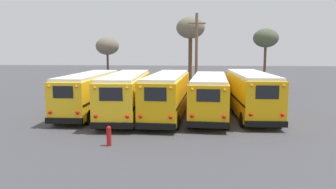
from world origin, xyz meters
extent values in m
plane|color=#424247|center=(0.00, 0.00, 0.00)|extent=(160.00, 160.00, 0.00)
cube|color=yellow|center=(-6.07, 0.20, 1.61)|extent=(2.33, 10.00, 2.53)
cube|color=white|center=(-6.07, 0.20, 2.98)|extent=(2.14, 9.60, 0.20)
cube|color=black|center=(-6.07, -4.83, 0.52)|extent=(2.36, 0.20, 0.36)
cube|color=black|center=(-6.07, -4.81, 2.31)|extent=(1.27, 0.03, 0.76)
sphere|color=red|center=(-6.94, -4.84, 1.04)|extent=(0.22, 0.22, 0.22)
sphere|color=orange|center=(-6.94, -4.84, 2.66)|extent=(0.18, 0.18, 0.18)
sphere|color=red|center=(-5.20, -4.84, 1.04)|extent=(0.22, 0.22, 0.22)
sphere|color=orange|center=(-5.20, -4.84, 2.66)|extent=(0.18, 0.18, 0.18)
cube|color=black|center=(-7.24, 0.21, 1.42)|extent=(0.03, 9.80, 0.14)
cube|color=black|center=(-4.90, 0.20, 1.42)|extent=(0.03, 9.80, 0.14)
cylinder|color=black|center=(-7.14, 3.90, 0.49)|extent=(0.28, 0.98, 0.98)
cylinder|color=black|center=(-4.99, 3.90, 0.49)|extent=(0.28, 0.98, 0.98)
cylinder|color=black|center=(-7.15, -3.49, 0.49)|extent=(0.28, 0.98, 0.98)
cylinder|color=black|center=(-4.99, -3.50, 0.49)|extent=(0.28, 0.98, 0.98)
cube|color=yellow|center=(-3.03, -0.61, 1.65)|extent=(2.90, 10.64, 2.58)
cube|color=white|center=(-3.03, -0.61, 3.04)|extent=(2.68, 10.21, 0.20)
cube|color=black|center=(-2.81, -5.91, 0.54)|extent=(2.51, 0.31, 0.36)
cube|color=black|center=(-2.81, -5.89, 2.36)|extent=(1.35, 0.09, 0.77)
sphere|color=red|center=(-3.73, -5.96, 1.07)|extent=(0.22, 0.22, 0.22)
sphere|color=orange|center=(-3.73, -5.96, 2.72)|extent=(0.18, 0.18, 0.18)
sphere|color=red|center=(-1.89, -5.88, 1.07)|extent=(0.22, 0.22, 0.22)
sphere|color=orange|center=(-1.89, -5.88, 2.72)|extent=(0.18, 0.18, 0.18)
cube|color=black|center=(-4.27, -0.66, 1.45)|extent=(0.47, 10.32, 0.14)
cube|color=black|center=(-1.80, -0.55, 1.45)|extent=(0.47, 10.32, 0.14)
cylinder|color=black|center=(-4.35, 3.31, 0.51)|extent=(0.32, 1.03, 1.02)
cylinder|color=black|center=(-2.06, 3.41, 0.51)|extent=(0.32, 1.03, 1.02)
cylinder|color=black|center=(-4.01, -4.62, 0.51)|extent=(0.32, 1.03, 1.02)
cylinder|color=black|center=(-1.72, -4.52, 0.51)|extent=(0.32, 1.03, 1.02)
cube|color=#EAAA0F|center=(0.00, -0.60, 1.64)|extent=(2.89, 10.38, 2.62)
cube|color=white|center=(0.00, -0.60, 3.05)|extent=(2.68, 9.96, 0.20)
cube|color=black|center=(-0.27, -5.76, 0.51)|extent=(2.40, 0.33, 0.36)
cube|color=black|center=(-0.27, -5.74, 2.36)|extent=(1.29, 0.10, 0.79)
sphere|color=red|center=(-1.15, -5.72, 1.05)|extent=(0.22, 0.22, 0.22)
sphere|color=orange|center=(-1.15, -5.72, 2.73)|extent=(0.18, 0.18, 0.18)
sphere|color=red|center=(0.60, -5.82, 1.05)|extent=(0.22, 0.22, 0.22)
sphere|color=orange|center=(0.60, -5.82, 2.73)|extent=(0.18, 0.18, 0.18)
cube|color=black|center=(-1.18, -0.53, 1.44)|extent=(0.56, 10.05, 0.14)
cube|color=black|center=(1.18, -0.66, 1.44)|extent=(0.56, 10.05, 0.14)
cylinder|color=black|center=(-0.89, 3.29, 0.47)|extent=(0.33, 0.95, 0.94)
cylinder|color=black|center=(1.29, 3.17, 0.47)|extent=(0.33, 0.95, 0.94)
cylinder|color=black|center=(-1.29, -4.36, 0.47)|extent=(0.33, 0.95, 0.94)
cylinder|color=black|center=(0.89, -4.48, 0.47)|extent=(0.33, 0.95, 0.94)
cube|color=#EAAA0F|center=(3.03, -0.31, 1.60)|extent=(3.05, 10.15, 2.45)
cube|color=white|center=(3.03, -0.31, 2.92)|extent=(2.83, 9.74, 0.20)
cube|color=black|center=(2.74, -5.36, 0.55)|extent=(2.52, 0.35, 0.36)
cube|color=black|center=(2.74, -5.33, 2.27)|extent=(1.35, 0.11, 0.73)
sphere|color=red|center=(1.81, -5.31, 1.05)|extent=(0.22, 0.22, 0.22)
sphere|color=orange|center=(1.81, -5.31, 2.60)|extent=(0.18, 0.18, 0.18)
sphere|color=red|center=(3.66, -5.42, 1.05)|extent=(0.22, 0.22, 0.22)
sphere|color=orange|center=(3.66, -5.42, 2.60)|extent=(0.18, 0.18, 0.18)
cube|color=black|center=(1.79, -0.24, 1.41)|extent=(0.61, 9.81, 0.14)
cube|color=black|center=(4.27, -0.39, 1.41)|extent=(0.61, 9.81, 0.14)
cylinder|color=black|center=(2.11, 3.46, 0.53)|extent=(0.34, 1.08, 1.07)
cylinder|color=black|center=(4.40, 3.32, 0.53)|extent=(0.34, 1.08, 1.07)
cylinder|color=black|center=(1.67, -3.95, 0.53)|extent=(0.34, 1.08, 1.07)
cylinder|color=black|center=(3.96, -4.09, 0.53)|extent=(0.34, 1.08, 1.07)
cube|color=#EAAA0F|center=(6.07, 0.30, 1.67)|extent=(2.71, 9.98, 2.68)
cube|color=white|center=(6.07, 0.30, 3.11)|extent=(2.50, 9.58, 0.20)
cube|color=black|center=(6.20, -4.70, 0.51)|extent=(2.51, 0.26, 0.36)
cube|color=black|center=(6.20, -4.67, 2.41)|extent=(1.35, 0.06, 0.80)
sphere|color=red|center=(5.28, -4.73, 1.07)|extent=(0.22, 0.22, 0.22)
sphere|color=orange|center=(5.28, -4.73, 2.79)|extent=(0.18, 0.18, 0.18)
sphere|color=red|center=(7.12, -4.68, 1.07)|extent=(0.22, 0.22, 0.22)
sphere|color=orange|center=(7.12, -4.68, 2.79)|extent=(0.18, 0.18, 0.18)
cube|color=black|center=(4.83, 0.27, 1.47)|extent=(0.27, 9.72, 0.14)
cube|color=black|center=(7.31, 0.34, 1.47)|extent=(0.27, 9.72, 0.14)
cylinder|color=black|center=(4.83, 3.93, 0.48)|extent=(0.30, 0.96, 0.95)
cylinder|color=black|center=(7.12, 3.99, 0.48)|extent=(0.30, 0.96, 0.95)
cylinder|color=black|center=(5.01, -3.39, 0.48)|extent=(0.30, 0.96, 0.95)
cylinder|color=black|center=(7.31, -3.33, 0.48)|extent=(0.30, 0.96, 0.95)
cylinder|color=brown|center=(2.10, 9.82, 4.28)|extent=(0.30, 0.30, 8.57)
cube|color=brown|center=(2.10, 9.82, 7.54)|extent=(1.80, 0.14, 0.14)
cylinder|color=brown|center=(10.68, 17.87, 2.75)|extent=(0.32, 0.32, 5.49)
ellipsoid|color=#4C563D|center=(10.68, 17.87, 6.35)|extent=(3.11, 3.11, 2.33)
cylinder|color=brown|center=(1.42, 13.58, 3.24)|extent=(0.43, 0.43, 6.48)
ellipsoid|color=#6B6051|center=(1.42, 13.58, 7.37)|extent=(3.22, 3.22, 2.41)
cylinder|color=#473323|center=(-9.17, 17.20, 2.28)|extent=(0.27, 0.27, 4.56)
ellipsoid|color=#6B6051|center=(-9.17, 17.20, 5.36)|extent=(2.93, 2.93, 2.20)
cylinder|color=#939399|center=(-10.07, 6.88, 0.70)|extent=(0.06, 0.06, 1.40)
cylinder|color=#939399|center=(-7.55, 6.88, 0.70)|extent=(0.06, 0.06, 1.40)
cylinder|color=#939399|center=(-5.03, 6.88, 0.70)|extent=(0.06, 0.06, 1.40)
cylinder|color=#939399|center=(-2.52, 6.88, 0.70)|extent=(0.06, 0.06, 1.40)
cylinder|color=#939399|center=(0.00, 6.88, 0.70)|extent=(0.06, 0.06, 1.40)
cylinder|color=#939399|center=(2.52, 6.88, 0.70)|extent=(0.06, 0.06, 1.40)
cylinder|color=#939399|center=(5.03, 6.88, 0.70)|extent=(0.06, 0.06, 1.40)
cylinder|color=#939399|center=(7.55, 6.88, 0.70)|extent=(0.06, 0.06, 1.40)
cylinder|color=#939399|center=(10.07, 6.88, 0.70)|extent=(0.06, 0.06, 1.40)
cylinder|color=#939399|center=(0.00, 6.88, 1.40)|extent=(20.14, 0.04, 0.04)
cylinder|color=#B21414|center=(-2.38, -8.11, 0.42)|extent=(0.24, 0.24, 0.85)
sphere|color=#B21414|center=(-2.38, -8.11, 0.92)|extent=(0.23, 0.23, 0.23)
camera|label=1|loc=(1.95, -24.04, 4.85)|focal=35.00mm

